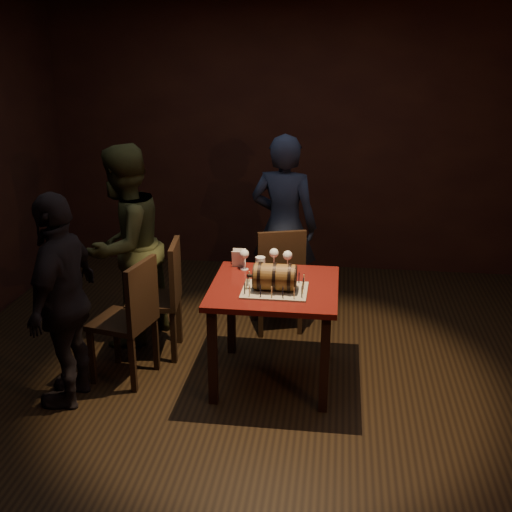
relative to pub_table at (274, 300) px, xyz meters
name	(u,v)px	position (x,y,z in m)	size (l,w,h in m)	color
room_shell	(255,196)	(-0.14, -0.01, 0.76)	(5.04, 5.04, 2.80)	black
pub_table	(274,300)	(0.00, 0.00, 0.00)	(0.90, 0.90, 0.75)	#440D0B
cake_board	(275,290)	(0.01, -0.10, 0.12)	(0.45, 0.35, 0.01)	gray
barrel_cake	(275,277)	(0.01, -0.10, 0.21)	(0.35, 0.20, 0.20)	brown
birthday_candles	(275,284)	(0.01, -0.10, 0.16)	(0.40, 0.30, 0.09)	#F3D891
wine_glass_left	(244,255)	(-0.26, 0.29, 0.23)	(0.07, 0.07, 0.16)	silver
wine_glass_mid	(274,254)	(-0.04, 0.34, 0.23)	(0.07, 0.07, 0.16)	silver
wine_glass_right	(288,256)	(0.07, 0.30, 0.23)	(0.07, 0.07, 0.16)	silver
pint_of_ale	(260,267)	(-0.12, 0.16, 0.18)	(0.07, 0.07, 0.15)	silver
menu_card	(239,258)	(-0.31, 0.35, 0.17)	(0.10, 0.05, 0.13)	white
chair_back	(279,274)	(-0.05, 0.81, -0.12)	(0.50, 0.50, 0.93)	black
chair_left_rear	(163,292)	(-0.91, 0.31, -0.12)	(0.44, 0.44, 0.93)	black
chair_left_front	(131,314)	(-1.03, -0.13, -0.12)	(0.48, 0.48, 0.93)	black
person_back	(284,226)	(-0.05, 1.24, 0.18)	(0.60, 0.39, 1.64)	#1C2338
person_left_rear	(125,246)	(-1.27, 0.50, 0.18)	(0.80, 0.62, 1.64)	#393C1E
person_left_front	(63,300)	(-1.38, -0.45, 0.11)	(0.88, 0.37, 1.50)	black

